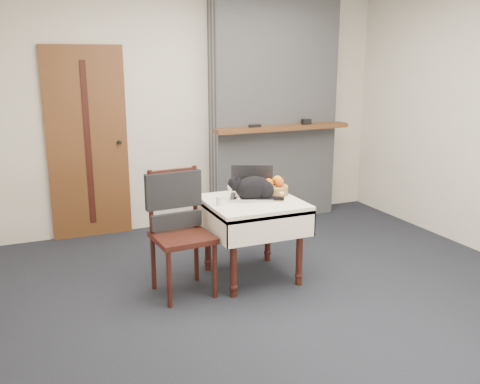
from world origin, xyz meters
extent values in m
plane|color=black|center=(0.00, 0.00, 0.00)|extent=(4.50, 4.50, 0.00)
cube|color=beige|center=(0.00, 2.00, 1.30)|extent=(4.50, 0.02, 2.60)
cube|color=brown|center=(-1.20, 1.98, 1.00)|extent=(0.82, 0.05, 2.00)
cube|color=#34100E|center=(-1.20, 1.95, 1.00)|extent=(0.06, 0.01, 1.70)
cylinder|color=black|center=(-0.88, 1.93, 1.00)|extent=(0.04, 0.06, 0.04)
cube|color=gray|center=(0.90, 1.85, 1.30)|extent=(1.50, 0.30, 2.60)
cube|color=brown|center=(0.90, 1.61, 1.10)|extent=(1.62, 0.18, 0.05)
cube|color=black|center=(0.55, 1.61, 1.14)|extent=(0.14, 0.04, 0.03)
cube|color=black|center=(1.20, 1.61, 1.16)|extent=(0.10, 0.07, 0.06)
cylinder|color=#34100E|center=(-0.40, -0.04, 0.32)|extent=(0.06, 0.06, 0.64)
sphere|color=#34100E|center=(-0.40, -0.04, 0.08)|extent=(0.07, 0.07, 0.07)
cylinder|color=#34100E|center=(0.20, -0.04, 0.32)|extent=(0.06, 0.06, 0.64)
sphere|color=#34100E|center=(0.20, -0.04, 0.08)|extent=(0.07, 0.07, 0.07)
cylinder|color=#34100E|center=(-0.40, 0.56, 0.32)|extent=(0.06, 0.06, 0.64)
sphere|color=#34100E|center=(-0.40, 0.56, 0.08)|extent=(0.07, 0.07, 0.07)
cylinder|color=#34100E|center=(0.20, 0.56, 0.32)|extent=(0.06, 0.06, 0.64)
sphere|color=#34100E|center=(0.20, 0.56, 0.08)|extent=(0.07, 0.07, 0.07)
cube|color=white|center=(-0.10, 0.26, 0.67)|extent=(0.78, 0.78, 0.06)
cube|color=white|center=(-0.10, -0.13, 0.56)|extent=(0.78, 0.01, 0.22)
cube|color=white|center=(-0.10, 0.64, 0.56)|extent=(0.78, 0.01, 0.22)
cube|color=white|center=(-0.48, 0.26, 0.56)|extent=(0.01, 0.78, 0.22)
cube|color=white|center=(0.29, 0.26, 0.56)|extent=(0.01, 0.78, 0.22)
cube|color=#B7B7BC|center=(-0.08, 0.31, 0.71)|extent=(0.44, 0.38, 0.02)
cube|color=black|center=(-0.08, 0.31, 0.72)|extent=(0.35, 0.28, 0.00)
cube|color=black|center=(-0.01, 0.45, 0.85)|extent=(0.36, 0.21, 0.25)
cube|color=#9ABEE1|center=(-0.01, 0.45, 0.85)|extent=(0.33, 0.19, 0.22)
ellipsoid|color=black|center=(-0.08, 0.27, 0.80)|extent=(0.35, 0.24, 0.20)
ellipsoid|color=black|center=(0.01, 0.25, 0.78)|extent=(0.20, 0.21, 0.16)
sphere|color=black|center=(-0.24, 0.30, 0.85)|extent=(0.14, 0.14, 0.12)
ellipsoid|color=white|center=(-0.28, 0.31, 0.82)|extent=(0.06, 0.07, 0.06)
ellipsoid|color=white|center=(-0.21, 0.30, 0.76)|extent=(0.06, 0.08, 0.08)
cone|color=black|center=(-0.24, 0.27, 0.91)|extent=(0.05, 0.05, 0.05)
cone|color=black|center=(-0.22, 0.33, 0.91)|extent=(0.05, 0.05, 0.05)
cylinder|color=black|center=(0.06, 0.17, 0.72)|extent=(0.17, 0.12, 0.03)
sphere|color=white|center=(-0.22, 0.26, 0.72)|extent=(0.04, 0.04, 0.04)
sphere|color=white|center=(-0.21, 0.33, 0.72)|extent=(0.04, 0.04, 0.04)
cylinder|color=silver|center=(-0.40, 0.23, 0.74)|extent=(0.06, 0.06, 0.07)
cylinder|color=#B06915|center=(0.12, 0.15, 0.73)|extent=(0.03, 0.03, 0.06)
cylinder|color=white|center=(0.12, 0.15, 0.77)|extent=(0.04, 0.04, 0.01)
cylinder|color=#A17C41|center=(0.15, 0.37, 0.74)|extent=(0.27, 0.27, 0.08)
sphere|color=orange|center=(0.10, 0.34, 0.82)|extent=(0.08, 0.08, 0.08)
sphere|color=orange|center=(0.20, 0.33, 0.82)|extent=(0.08, 0.08, 0.08)
sphere|color=orange|center=(0.15, 0.43, 0.82)|extent=(0.08, 0.08, 0.08)
sphere|color=gold|center=(0.22, 0.41, 0.82)|extent=(0.08, 0.08, 0.08)
sphere|color=orange|center=(0.11, 0.42, 0.82)|extent=(0.08, 0.08, 0.08)
cube|color=black|center=(0.10, 0.34, 0.70)|extent=(0.12, 0.11, 0.01)
cube|color=#34100E|center=(-0.74, 0.18, 0.48)|extent=(0.48, 0.48, 0.04)
cylinder|color=#34100E|center=(-0.92, -0.02, 0.24)|extent=(0.04, 0.04, 0.48)
cylinder|color=#34100E|center=(-0.54, 0.00, 0.24)|extent=(0.04, 0.04, 0.48)
cylinder|color=#34100E|center=(-0.95, 0.36, 0.24)|extent=(0.04, 0.04, 0.48)
cylinder|color=#34100E|center=(-0.56, 0.39, 0.24)|extent=(0.04, 0.04, 0.48)
cylinder|color=#34100E|center=(-0.95, 0.36, 0.75)|extent=(0.04, 0.04, 0.53)
cylinder|color=#34100E|center=(-0.56, 0.39, 0.75)|extent=(0.04, 0.04, 0.53)
cube|color=#34100E|center=(-0.75, 0.37, 0.85)|extent=(0.39, 0.06, 0.30)
cube|color=black|center=(-0.75, 0.36, 0.83)|extent=(0.47, 0.09, 0.30)
camera|label=1|loc=(-1.92, -3.72, 1.89)|focal=40.00mm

